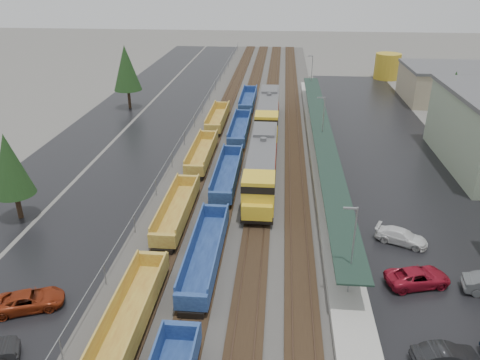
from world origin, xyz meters
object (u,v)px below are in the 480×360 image
at_px(parked_car_east_c, 401,237).
at_px(parked_car_east_a, 446,356).
at_px(well_string_yellow, 158,253).
at_px(storage_tank, 387,66).
at_px(parked_car_west_c, 29,300).
at_px(parked_car_east_b, 418,277).
at_px(locomotive_lead, 262,166).
at_px(locomotive_trail, 268,113).
at_px(well_string_blue, 218,208).

bearing_deg(parked_car_east_c, parked_car_east_a, -157.06).
height_order(well_string_yellow, parked_car_east_c, well_string_yellow).
bearing_deg(storage_tank, well_string_yellow, -113.89).
relative_size(well_string_yellow, parked_car_west_c, 18.03).
relative_size(well_string_yellow, parked_car_east_a, 21.11).
relative_size(storage_tank, parked_car_east_c, 1.19).
height_order(storage_tank, parked_car_east_b, storage_tank).
bearing_deg(parked_car_west_c, parked_car_east_b, -100.42).
distance_m(locomotive_lead, storage_tank, 63.95).
xyz_separation_m(locomotive_trail, storage_tank, (25.22, 37.77, 0.24)).
bearing_deg(well_string_blue, parked_car_east_b, -28.78).
height_order(well_string_blue, parked_car_east_b, well_string_blue).
relative_size(locomotive_lead, storage_tank, 3.82).
distance_m(locomotive_trail, parked_car_east_c, 34.67).
relative_size(locomotive_trail, well_string_yellow, 0.24).
height_order(parked_car_west_c, parked_car_east_c, parked_car_west_c).
xyz_separation_m(locomotive_trail, parked_car_east_b, (13.28, -38.14, -1.84)).
relative_size(parked_car_east_a, parked_car_east_c, 0.91).
relative_size(well_string_blue, parked_car_west_c, 19.36).
xyz_separation_m(storage_tank, parked_car_east_b, (-11.94, -75.91, -2.08)).
bearing_deg(locomotive_trail, parked_car_east_c, -67.27).
distance_m(parked_car_west_c, parked_car_east_b, 29.99).
distance_m(locomotive_lead, well_string_yellow, 18.16).
relative_size(well_string_blue, parked_car_east_b, 18.79).
bearing_deg(storage_tank, parked_car_west_c, -116.99).
distance_m(locomotive_trail, parked_car_east_b, 40.43).
bearing_deg(parked_car_east_c, locomotive_trail, 47.29).
relative_size(locomotive_trail, well_string_blue, 0.22).
height_order(parked_car_east_a, parked_car_east_b, parked_car_east_b).
bearing_deg(parked_car_west_c, well_string_yellow, -73.17).
distance_m(locomotive_lead, parked_car_east_c, 17.38).
bearing_deg(parked_car_east_a, parked_car_west_c, 76.99).
xyz_separation_m(locomotive_lead, locomotive_trail, (0.00, 21.00, 0.00)).
distance_m(locomotive_trail, well_string_yellow, 38.12).
height_order(locomotive_lead, locomotive_trail, same).
distance_m(locomotive_lead, locomotive_trail, 21.00).
xyz_separation_m(well_string_yellow, parked_car_west_c, (-8.21, -6.35, -0.42)).
relative_size(storage_tank, parked_car_east_b, 1.09).
bearing_deg(storage_tank, well_string_blue, -113.75).
distance_m(parked_car_west_c, parked_car_east_c, 31.80).
height_order(locomotive_lead, parked_car_east_b, locomotive_lead).
bearing_deg(parked_car_west_c, locomotive_trail, -41.28).
bearing_deg(well_string_blue, well_string_yellow, -114.97).
height_order(well_string_blue, storage_tank, storage_tank).
xyz_separation_m(locomotive_trail, well_string_yellow, (-8.00, -37.24, -1.44)).
bearing_deg(parked_car_east_b, parked_car_east_c, -15.68).
distance_m(well_string_yellow, parked_car_west_c, 10.38).
bearing_deg(parked_car_east_a, parked_car_east_c, -8.98).
height_order(locomotive_lead, parked_car_east_c, locomotive_lead).
relative_size(locomotive_lead, parked_car_east_b, 4.15).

